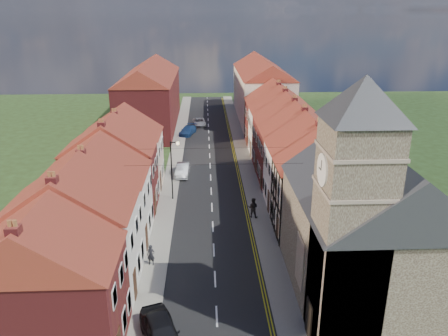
# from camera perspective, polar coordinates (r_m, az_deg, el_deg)

# --- Properties ---
(road) EXTENTS (7.00, 90.00, 0.02)m
(road) POSITION_cam_1_polar(r_m,az_deg,el_deg) (53.54, -1.82, 0.30)
(road) COLOR black
(road) RESTS_ON ground
(pavement_left) EXTENTS (1.80, 90.00, 0.12)m
(pavement_left) POSITION_cam_1_polar(r_m,az_deg,el_deg) (53.66, -6.53, 0.27)
(pavement_left) COLOR #9F9B91
(pavement_left) RESTS_ON ground
(pavement_right) EXTENTS (1.80, 90.00, 0.12)m
(pavement_right) POSITION_cam_1_polar(r_m,az_deg,el_deg) (53.74, 2.87, 0.42)
(pavement_right) COLOR #9F9B91
(pavement_right) RESTS_ON ground
(church) EXTENTS (11.25, 14.25, 15.20)m
(church) POSITION_cam_1_polar(r_m,az_deg,el_deg) (28.44, 18.21, -6.36)
(church) COLOR #3D312B
(church) RESTS_ON ground
(cottage_r_tudor) EXTENTS (8.30, 5.20, 9.00)m
(cottage_r_tudor) POSITION_cam_1_polar(r_m,az_deg,el_deg) (37.09, 12.97, -1.98)
(cottage_r_tudor) COLOR white
(cottage_r_tudor) RESTS_ON ground
(cottage_r_white_near) EXTENTS (8.30, 6.00, 9.00)m
(cottage_r_white_near) POSITION_cam_1_polar(r_m,az_deg,el_deg) (41.99, 11.15, 0.76)
(cottage_r_white_near) COLOR white
(cottage_r_white_near) RESTS_ON ground
(cottage_r_cream_mid) EXTENTS (8.30, 5.20, 9.00)m
(cottage_r_cream_mid) POSITION_cam_1_polar(r_m,az_deg,el_deg) (46.99, 9.66, 2.93)
(cottage_r_cream_mid) COLOR maroon
(cottage_r_cream_mid) RESTS_ON ground
(cottage_r_pink) EXTENTS (8.30, 6.00, 9.00)m
(cottage_r_pink) POSITION_cam_1_polar(r_m,az_deg,el_deg) (52.08, 8.46, 4.67)
(cottage_r_pink) COLOR maroon
(cottage_r_pink) RESTS_ON ground
(cottage_r_white_far) EXTENTS (8.30, 5.20, 9.00)m
(cottage_r_white_far) POSITION_cam_1_polar(r_m,az_deg,el_deg) (57.22, 7.47, 6.10)
(cottage_r_white_far) COLOR white
(cottage_r_white_far) RESTS_ON ground
(cottage_r_cream_far) EXTENTS (8.30, 6.00, 9.00)m
(cottage_r_cream_far) POSITION_cam_1_polar(r_m,az_deg,el_deg) (62.40, 6.64, 7.29)
(cottage_r_cream_far) COLOR maroon
(cottage_r_cream_far) RESTS_ON ground
(cottage_l_brick_near) EXTENTS (8.30, 5.70, 8.80)m
(cottage_l_brick_near) POSITION_cam_1_polar(r_m,az_deg,el_deg) (25.86, -22.57, -13.56)
(cottage_l_brick_near) COLOR maroon
(cottage_l_brick_near) RESTS_ON ground
(cottage_l_cream) EXTENTS (8.30, 6.30, 9.10)m
(cottage_l_cream) POSITION_cam_1_polar(r_m,az_deg,el_deg) (30.54, -19.10, -7.43)
(cottage_l_cream) COLOR white
(cottage_l_cream) RESTS_ON ground
(cottage_l_white) EXTENTS (8.30, 6.90, 8.80)m
(cottage_l_white) POSITION_cam_1_polar(r_m,az_deg,el_deg) (36.20, -16.38, -3.03)
(cottage_l_white) COLOR white
(cottage_l_white) RESTS_ON ground
(cottage_l_brick_mid) EXTENTS (8.30, 5.70, 9.10)m
(cottage_l_brick_mid) POSITION_cam_1_polar(r_m,az_deg,el_deg) (41.69, -14.54, 0.43)
(cottage_l_brick_mid) COLOR maroon
(cottage_l_brick_mid) RESTS_ON ground
(cottage_l_pink) EXTENTS (8.30, 6.30, 8.80)m
(cottage_l_pink) POSITION_cam_1_polar(r_m,az_deg,el_deg) (47.14, -13.16, 2.60)
(cottage_l_pink) COLOR #FBDAC6
(cottage_l_pink) RESTS_ON ground
(block_right_far) EXTENTS (8.30, 24.20, 10.50)m
(block_right_far) POSITION_cam_1_polar(r_m,az_deg,el_deg) (77.12, 4.90, 10.38)
(block_right_far) COLOR white
(block_right_far) RESTS_ON ground
(block_left_far) EXTENTS (8.30, 24.20, 10.50)m
(block_left_far) POSITION_cam_1_polar(r_m,az_deg,el_deg) (72.09, -9.62, 9.51)
(block_left_far) COLOR maroon
(block_left_far) RESTS_ON ground
(lamppost) EXTENTS (0.88, 0.15, 6.00)m
(lamppost) POSITION_cam_1_polar(r_m,az_deg,el_deg) (43.05, -6.76, 0.17)
(lamppost) COLOR black
(lamppost) RESTS_ON pavement_left
(car_near) EXTENTS (3.31, 5.01, 1.58)m
(car_near) POSITION_cam_1_polar(r_m,az_deg,el_deg) (26.65, -8.19, -20.51)
(car_near) COLOR black
(car_near) RESTS_ON ground
(car_mid) EXTENTS (1.66, 4.18, 1.35)m
(car_mid) POSITION_cam_1_polar(r_m,az_deg,el_deg) (50.46, -5.42, -0.23)
(car_mid) COLOR #B3B7BB
(car_mid) RESTS_ON ground
(car_far) EXTENTS (2.95, 4.75, 1.28)m
(car_far) POSITION_cam_1_polar(r_m,az_deg,el_deg) (67.26, -4.75, 4.91)
(car_far) COLOR navy
(car_far) RESTS_ON ground
(car_distant) EXTENTS (2.40, 4.44, 1.18)m
(car_distant) POSITION_cam_1_polar(r_m,az_deg,el_deg) (72.55, -3.25, 6.02)
(car_distant) COLOR #9FA1A6
(car_distant) RESTS_ON ground
(pedestrian_left) EXTENTS (0.65, 0.49, 1.60)m
(pedestrian_left) POSITION_cam_1_polar(r_m,az_deg,el_deg) (33.36, -9.52, -11.15)
(pedestrian_left) COLOR black
(pedestrian_left) RESTS_ON pavement_left
(pedestrian_right) EXTENTS (1.08, 0.95, 1.87)m
(pedestrian_right) POSITION_cam_1_polar(r_m,az_deg,el_deg) (39.95, 3.80, -5.19)
(pedestrian_right) COLOR black
(pedestrian_right) RESTS_ON pavement_right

